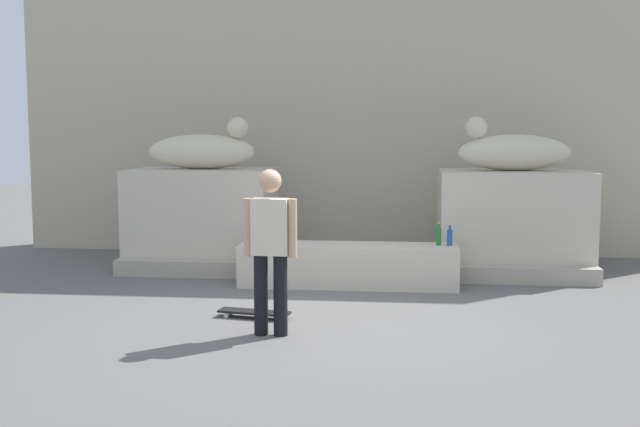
# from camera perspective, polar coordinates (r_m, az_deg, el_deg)

# --- Properties ---
(ground_plane) EXTENTS (40.00, 40.00, 0.00)m
(ground_plane) POSITION_cam_1_polar(r_m,az_deg,el_deg) (8.15, 1.11, -8.32)
(ground_plane) COLOR #605E5B
(facade_wall) EXTENTS (11.50, 0.60, 6.22)m
(facade_wall) POSITION_cam_1_polar(r_m,az_deg,el_deg) (12.96, 3.14, 10.91)
(facade_wall) COLOR #C0B497
(facade_wall) RESTS_ON ground_plane
(pedestal_left) EXTENTS (2.11, 1.37, 1.48)m
(pedestal_left) POSITION_cam_1_polar(r_m,az_deg,el_deg) (11.59, -8.79, -0.34)
(pedestal_left) COLOR beige
(pedestal_left) RESTS_ON ground_plane
(pedestal_right) EXTENTS (2.11, 1.37, 1.48)m
(pedestal_right) POSITION_cam_1_polar(r_m,az_deg,el_deg) (11.31, 14.25, -0.61)
(pedestal_right) COLOR beige
(pedestal_right) RESTS_ON ground_plane
(statue_reclining_left) EXTENTS (1.62, 0.63, 0.78)m
(statue_reclining_left) POSITION_cam_1_polar(r_m,az_deg,el_deg) (11.51, -8.70, 4.73)
(statue_reclining_left) COLOR beige
(statue_reclining_left) RESTS_ON pedestal_left
(statue_reclining_right) EXTENTS (1.64, 0.67, 0.78)m
(statue_reclining_right) POSITION_cam_1_polar(r_m,az_deg,el_deg) (11.24, 14.21, 4.58)
(statue_reclining_right) COLOR beige
(statue_reclining_right) RESTS_ON pedestal_right
(ledge_block) EXTENTS (2.87, 0.68, 0.55)m
(ledge_block) POSITION_cam_1_polar(r_m,az_deg,el_deg) (10.08, 2.14, -3.90)
(ledge_block) COLOR beige
(ledge_block) RESTS_ON ground_plane
(skater) EXTENTS (0.54, 0.23, 1.67)m
(skater) POSITION_cam_1_polar(r_m,az_deg,el_deg) (7.56, -3.75, -2.34)
(skater) COLOR black
(skater) RESTS_ON ground_plane
(skateboard) EXTENTS (0.82, 0.34, 0.08)m
(skateboard) POSITION_cam_1_polar(r_m,az_deg,el_deg) (8.43, -4.97, -7.40)
(skateboard) COLOR black
(skateboard) RESTS_ON ground_plane
(bottle_blue) EXTENTS (0.07, 0.07, 0.28)m
(bottle_blue) POSITION_cam_1_polar(r_m,az_deg,el_deg) (10.06, 9.72, -1.75)
(bottle_blue) COLOR #194C99
(bottle_blue) RESTS_ON ledge_block
(bottle_green) EXTENTS (0.07, 0.07, 0.30)m
(bottle_green) POSITION_cam_1_polar(r_m,az_deg,el_deg) (10.07, 8.90, -1.67)
(bottle_green) COLOR #1E722D
(bottle_green) RESTS_ON ledge_block
(bottle_clear) EXTENTS (0.07, 0.07, 0.29)m
(bottle_clear) POSITION_cam_1_polar(r_m,az_deg,el_deg) (10.36, -4.80, -1.44)
(bottle_clear) COLOR silver
(bottle_clear) RESTS_ON ledge_block
(stair_step) EXTENTS (6.69, 0.50, 0.23)m
(stair_step) POSITION_cam_1_polar(r_m,az_deg,el_deg) (10.62, 2.33, -4.27)
(stair_step) COLOR #A9A08F
(stair_step) RESTS_ON ground_plane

